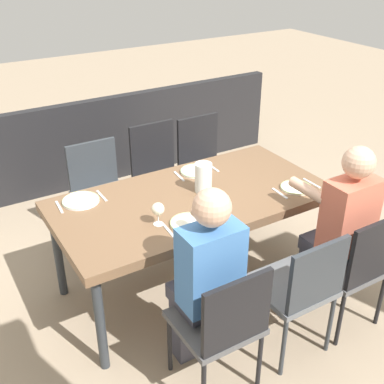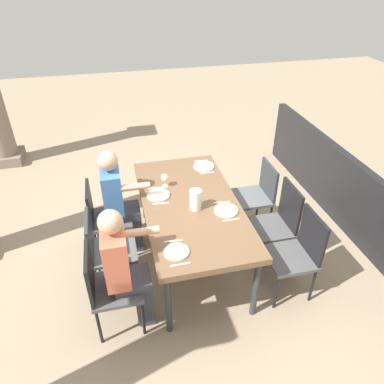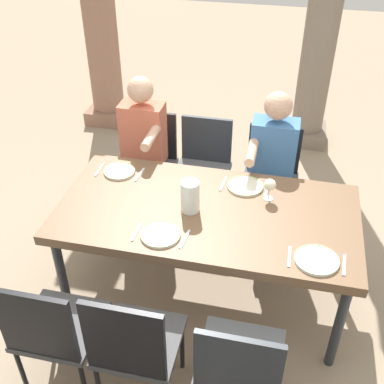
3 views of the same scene
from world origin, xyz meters
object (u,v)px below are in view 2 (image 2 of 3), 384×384
dining_table (191,208)px  plate_1 (226,210)px  chair_east_north (103,215)px  wine_glass_2 (165,178)px  plate_0 (177,252)px  plate_2 (158,195)px  chair_mid_north (105,247)px  water_pitcher (196,200)px  chair_mid_south (278,220)px  chair_west_north (107,284)px  chair_east_south (258,193)px  diner_woman_green (125,266)px  plate_3 (204,166)px  diner_man_white (120,200)px  chair_west_south (298,250)px

dining_table → plate_1: (-0.22, -0.31, 0.07)m
chair_east_north → wine_glass_2: size_ratio=5.77×
plate_0 → plate_2: same height
chair_mid_north → water_pitcher: (0.10, -0.93, 0.34)m
plate_2 → plate_1: bearing=-124.7°
chair_mid_south → chair_east_north: chair_mid_south is taller
chair_west_north → chair_east_south: bearing=-60.4°
chair_east_north → chair_east_south: bearing=-90.0°
chair_east_north → diner_woman_green: (-1.02, -0.17, 0.18)m
chair_mid_south → plate_2: 1.30m
diner_woman_green → plate_3: (1.36, -1.05, 0.09)m
dining_table → plate_2: plate_2 is taller
water_pitcher → dining_table: bearing=14.0°
dining_table → water_pitcher: size_ratio=9.02×
chair_east_south → plate_2: (-0.15, 1.20, 0.25)m
chair_west_north → plate_3: (1.36, -1.23, 0.26)m
chair_west_north → chair_mid_north: (0.47, -0.00, 0.01)m
plate_3 → water_pitcher: bearing=159.4°
diner_woman_green → chair_mid_south: bearing=-74.2°
chair_east_north → chair_west_north: bearing=179.9°
dining_table → chair_east_south: bearing=-68.7°
chair_west_north → water_pitcher: water_pitcher is taller
chair_mid_north → plate_2: size_ratio=3.57×
plate_0 → plate_2: 0.90m
chair_mid_north → plate_3: (0.90, -1.23, 0.25)m
chair_west_north → diner_woman_green: bearing=-89.0°
chair_east_north → wine_glass_2: wine_glass_2 is taller
diner_woman_green → wine_glass_2: diner_woman_green is taller
dining_table → plate_2: (0.20, 0.30, 0.07)m
plate_1 → diner_man_white: bearing=60.7°
chair_west_south → plate_0: chair_west_south is taller
wine_glass_2 → plate_3: bearing=-58.9°
dining_table → water_pitcher: (-0.11, -0.03, 0.16)m
chair_west_south → chair_east_north: chair_west_south is taller
diner_man_white → plate_3: size_ratio=5.04×
plate_2 → water_pitcher: water_pitcher is taller
chair_west_north → chair_mid_north: size_ratio=1.00×
chair_east_south → plate_1: size_ratio=3.64×
chair_west_south → water_pitcher: size_ratio=4.30×
chair_mid_south → chair_east_north: bearing=72.9°
chair_west_north → plate_1: bearing=-69.6°
chair_mid_south → water_pitcher: size_ratio=4.41×
dining_table → diner_man_white: diner_man_white is taller
dining_table → chair_mid_south: size_ratio=2.05×
chair_mid_south → plate_1: chair_mid_south is taller
diner_woman_green → water_pitcher: diner_woman_green is taller
plate_3 → chair_west_north: bearing=137.9°
chair_mid_south → water_pitcher: 0.95m
wine_glass_2 → water_pitcher: size_ratio=0.72×
chair_west_south → chair_east_south: chair_west_south is taller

